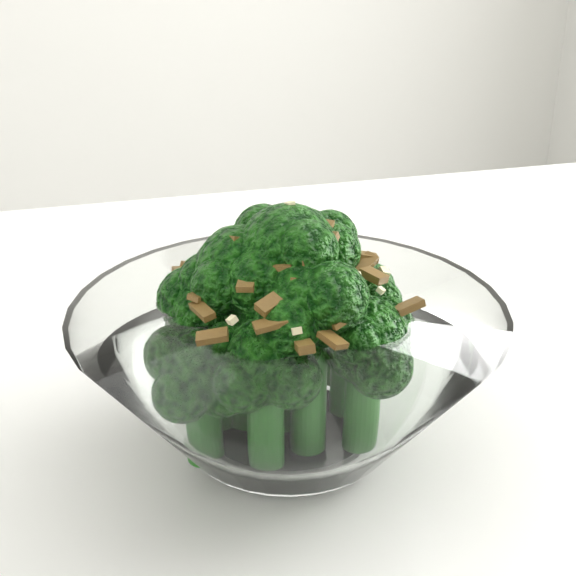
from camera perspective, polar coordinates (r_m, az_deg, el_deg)
name	(u,v)px	position (r m, az deg, el deg)	size (l,w,h in m)	color
table	(363,455)	(0.56, 5.34, -11.74)	(1.30, 0.96, 0.75)	white
broccoli_dish	(287,357)	(0.43, -0.06, -4.93)	(0.23, 0.23, 0.14)	white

